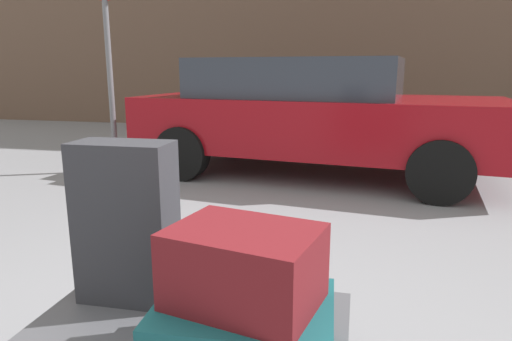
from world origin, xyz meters
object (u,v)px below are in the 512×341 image
Objects in this scene: suitcase_teal_center at (245,333)px; suitcase_charcoal_stacked_top at (126,223)px; no_parking_sign at (108,44)px; bollard_kerb_near at (480,136)px; parked_car at (312,113)px; duffel_bag_maroon_topmost_pile at (244,266)px.

suitcase_teal_center is 0.71m from suitcase_charcoal_stacked_top.
suitcase_charcoal_stacked_top is at bearing -59.18° from no_parking_sign.
suitcase_charcoal_stacked_top is 6.47m from bollard_kerb_near.
suitcase_charcoal_stacked_top reaches higher than bollard_kerb_near.
suitcase_teal_center is 0.84× the size of suitcase_charcoal_stacked_top.
suitcase_teal_center is at bearing -109.28° from bollard_kerb_near.
parked_car is at bearing 83.91° from suitcase_charcoal_stacked_top.
bollard_kerb_near is (2.74, 5.85, -0.38)m from suitcase_charcoal_stacked_top.
duffel_bag_maroon_topmost_pile is at bearing -30.10° from suitcase_charcoal_stacked_top.
parked_car is (-0.23, 4.31, 0.07)m from duffel_bag_maroon_topmost_pile.
suitcase_teal_center is 4.33m from parked_car.
no_parking_sign is at bearing 121.74° from suitcase_teal_center.
suitcase_charcoal_stacked_top is 4.24m from no_parking_sign.
no_parking_sign is at bearing -154.76° from bollard_kerb_near.
suitcase_teal_center is 0.13× the size of parked_car.
parked_car is 7.68× the size of bollard_kerb_near.
duffel_bag_maroon_topmost_pile is at bearing -156.60° from suitcase_teal_center.
no_parking_sign reaches higher than duffel_bag_maroon_topmost_pile.
duffel_bag_maroon_topmost_pile is at bearing -55.10° from no_parking_sign.
suitcase_charcoal_stacked_top reaches higher than suitcase_teal_center.
no_parking_sign reaches higher than suitcase_charcoal_stacked_top.
suitcase_teal_center is 4.87m from no_parking_sign.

